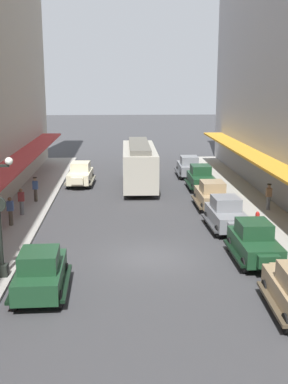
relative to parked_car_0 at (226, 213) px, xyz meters
name	(u,v)px	position (x,y,z in m)	size (l,w,h in m)	color
ground_plane	(151,257)	(-4.52, -4.15, -0.94)	(200.00, 200.00, 0.00)	#38383A
parked_car_0	(226,213)	(0.00, 0.00, 0.00)	(2.24, 4.30, 1.84)	slate
parked_car_1	(41,271)	(-9.07, -7.89, 0.00)	(2.22, 4.29, 1.84)	#193D23
parked_car_2	(255,241)	(0.24, -4.84, 0.00)	(2.15, 4.26, 1.84)	#193D23
parked_car_3	(80,174)	(-9.05, 12.38, 0.00)	(2.31, 4.32, 1.84)	beige
parked_car_4	(201,177)	(0.34, 10.43, 0.00)	(2.16, 4.27, 1.84)	#193D23
parked_car_6	(212,194)	(0.07, 4.67, 0.00)	(2.16, 4.27, 1.84)	#997F5B
parked_car_7	(189,166)	(0.12, 15.40, 0.00)	(2.21, 4.28, 1.84)	slate
streetcar	(139,163)	(-4.37, 11.60, 0.96)	(2.65, 9.63, 3.46)	#ADA899
fire_hydrant	(257,218)	(1.83, 0.19, -0.38)	(0.24, 0.24, 0.82)	#B21E19
pedestrian_0	(35,189)	(-11.66, 6.58, 0.07)	(0.36, 0.28, 1.67)	#4C4238
pedestrian_1	(269,196)	(3.51, 3.57, 0.07)	(0.36, 0.28, 1.67)	slate
pedestrian_2	(10,211)	(-12.14, 1.01, 0.05)	(0.36, 0.24, 1.64)	#4C4238
pedestrian_3	(21,201)	(-11.95, 3.22, 0.05)	(0.36, 0.24, 1.64)	slate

